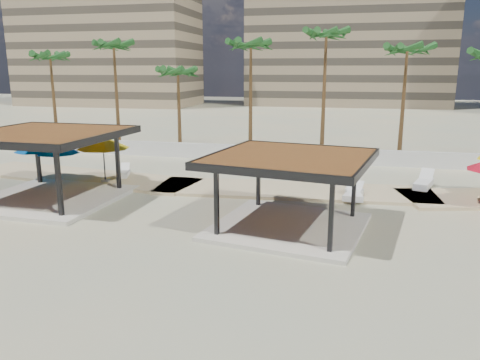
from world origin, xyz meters
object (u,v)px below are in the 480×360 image
at_px(lounger_a, 124,173).
at_px(lounger_b, 353,194).
at_px(pavilion_central, 290,185).
at_px(pavilion_west, 46,160).
at_px(umbrella_a, 37,146).
at_px(lounger_c, 354,194).
at_px(lounger_d, 424,183).

distance_m(lounger_a, lounger_b, 14.81).
bearing_deg(pavilion_central, pavilion_west, -176.86).
bearing_deg(umbrella_a, pavilion_west, -48.96).
relative_size(umbrella_a, lounger_b, 1.34).
xyz_separation_m(pavilion_west, lounger_b, (16.16, 3.67, -1.91)).
bearing_deg(pavilion_west, lounger_c, 15.02).
bearing_deg(pavilion_west, lounger_d, 21.52).
relative_size(pavilion_west, umbrella_a, 2.74).
height_order(pavilion_central, lounger_c, pavilion_central).
height_order(umbrella_a, lounger_d, umbrella_a).
xyz_separation_m(pavilion_west, lounger_c, (16.17, 3.67, -1.91)).
height_order(pavilion_central, umbrella_a, pavilion_central).
distance_m(pavilion_west, lounger_a, 6.30).
height_order(umbrella_a, lounger_c, umbrella_a).
relative_size(lounger_c, lounger_d, 0.82).
bearing_deg(lounger_a, pavilion_central, -140.88).
bearing_deg(lounger_c, lounger_a, 71.69).
bearing_deg(pavilion_west, lounger_b, 15.03).
bearing_deg(pavilion_west, lounger_a, 77.75).
bearing_deg(lounger_d, lounger_a, 111.54).
bearing_deg(pavilion_central, umbrella_a, 172.47).
relative_size(pavilion_west, lounger_d, 3.04).
distance_m(pavilion_central, pavilion_west, 13.42).
relative_size(lounger_b, lounger_c, 1.01).
bearing_deg(lounger_c, pavilion_central, 141.87).
bearing_deg(lounger_b, lounger_d, -34.30).
height_order(lounger_a, lounger_b, lounger_b).
relative_size(pavilion_central, lounger_b, 3.66).
xyz_separation_m(umbrella_a, lounger_a, (4.66, 2.18, -1.99)).
bearing_deg(lounger_c, lounger_d, -60.02).
bearing_deg(pavilion_central, lounger_b, 72.34).
distance_m(lounger_c, lounger_d, 5.30).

